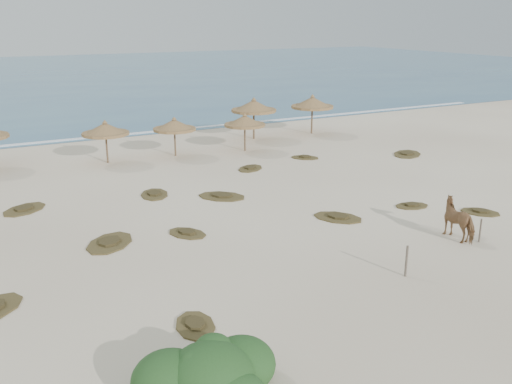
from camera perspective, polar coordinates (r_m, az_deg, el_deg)
ground at (r=21.95m, az=7.52°, el=-5.99°), size 160.00×160.00×0.00m
ocean at (r=92.48m, az=-20.96°, el=10.70°), size 200.00×100.00×0.01m
foam_line at (r=44.78m, az=-12.18°, el=5.72°), size 70.00×0.60×0.01m
palapa_2 at (r=35.69m, az=-14.83°, el=6.05°), size 3.64×3.64×2.66m
palapa_3 at (r=36.68m, az=-8.17°, el=6.60°), size 3.19×3.19×2.55m
palapa_4 at (r=37.77m, az=-1.13°, el=7.08°), size 3.17×3.17×2.55m
palapa_5 at (r=41.56m, az=-0.22°, el=8.54°), size 3.88×3.88×3.05m
palapa_6 at (r=43.70m, az=5.66°, el=8.84°), size 3.85×3.85×3.01m
horse at (r=24.27m, az=19.75°, el=-2.60°), size 0.90×1.90×1.59m
fence_post_near at (r=20.29m, az=14.81°, el=-6.70°), size 0.11×0.11×1.13m
fence_post_far at (r=24.22m, az=21.52°, el=-3.60°), size 0.08×0.08×0.97m
bush at (r=13.95m, az=-4.59°, el=-18.13°), size 3.55×3.12×1.59m
scrub_1 at (r=23.25m, az=-14.42°, el=-4.92°), size 2.80×2.90×0.16m
scrub_2 at (r=23.66m, az=-6.90°, el=-4.09°), size 1.85×2.10×0.16m
scrub_3 at (r=28.31m, az=-3.44°, el=-0.41°), size 2.80×2.80×0.16m
scrub_4 at (r=27.84m, az=15.32°, el=-1.31°), size 1.81×1.39×0.16m
scrub_5 at (r=38.31m, az=14.87°, el=3.70°), size 3.06×2.89×0.16m
scrub_6 at (r=28.46m, az=-22.16°, el=-1.59°), size 2.67×2.56×0.16m
scrub_7 at (r=33.50m, az=-0.58°, el=2.40°), size 2.30×2.19×0.16m
scrub_9 at (r=25.57m, az=8.19°, el=-2.51°), size 2.46×2.65×0.16m
scrub_10 at (r=36.25m, az=4.92°, el=3.48°), size 2.07×2.04×0.16m
scrub_11 at (r=16.97m, az=-6.10°, el=-13.09°), size 1.44×1.92×0.16m
scrub_12 at (r=27.94m, az=21.51°, el=-1.85°), size 1.93×2.06×0.16m
scrub_13 at (r=29.02m, az=-10.12°, el=-0.21°), size 1.91×2.39×0.16m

